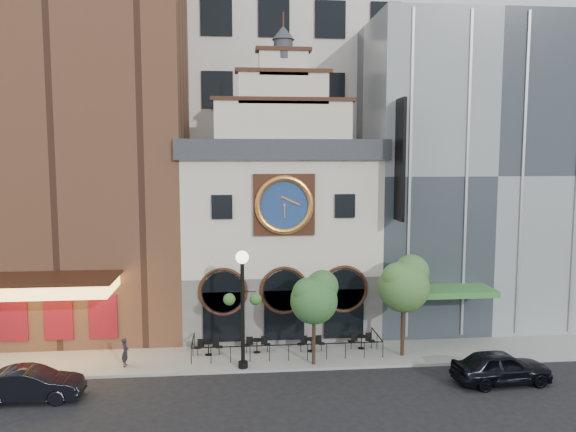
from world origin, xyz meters
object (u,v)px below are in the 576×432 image
(tree_left, at_px, (315,296))
(pedestrian, at_px, (125,352))
(bistro_1, at_px, (257,345))
(car_right, at_px, (501,367))
(bistro_2, at_px, (311,344))
(bistro_3, at_px, (361,341))
(bistro_0, at_px, (208,347))
(tree_right, at_px, (404,283))
(lamppost, at_px, (242,296))
(car_left, at_px, (31,384))

(tree_left, bearing_deg, pedestrian, 176.49)
(bistro_1, relative_size, car_right, 0.32)
(pedestrian, bearing_deg, tree_left, -92.50)
(bistro_2, relative_size, bistro_3, 1.00)
(bistro_0, distance_m, tree_right, 11.63)
(pedestrian, relative_size, tree_left, 0.30)
(bistro_3, distance_m, tree_left, 4.97)
(bistro_0, height_order, lamppost, lamppost)
(car_right, distance_m, pedestrian, 19.52)
(bistro_2, distance_m, bistro_3, 3.00)
(bistro_1, distance_m, bistro_3, 6.11)
(bistro_2, height_order, bistro_3, same)
(car_right, height_order, pedestrian, pedestrian)
(pedestrian, relative_size, tree_right, 0.27)
(tree_right, bearing_deg, car_right, -46.14)
(pedestrian, bearing_deg, car_right, -100.08)
(bistro_0, height_order, tree_left, tree_left)
(bistro_3, bearing_deg, bistro_2, -176.32)
(bistro_3, relative_size, pedestrian, 1.02)
(car_right, bearing_deg, bistro_0, 67.05)
(bistro_3, bearing_deg, car_left, -163.29)
(tree_left, bearing_deg, tree_right, 9.37)
(bistro_2, distance_m, pedestrian, 10.32)
(bistro_2, xyz_separation_m, pedestrian, (-10.23, -1.31, 0.31))
(bistro_0, xyz_separation_m, bistro_2, (5.87, 0.02, 0.00))
(bistro_0, height_order, bistro_1, same)
(bistro_1, bearing_deg, bistro_2, -2.29)
(bistro_0, distance_m, bistro_3, 8.86)
(bistro_0, height_order, car_left, car_left)
(bistro_2, height_order, tree_right, tree_right)
(lamppost, bearing_deg, tree_left, 7.30)
(tree_left, xyz_separation_m, tree_right, (5.18, 0.85, 0.45))
(bistro_0, bearing_deg, car_left, -148.78)
(bistro_2, height_order, car_right, car_right)
(pedestrian, xyz_separation_m, tree_right, (15.32, 0.23, 3.41))
(bistro_1, bearing_deg, tree_left, -34.12)
(bistro_0, xyz_separation_m, bistro_3, (8.86, 0.22, 0.00))
(bistro_1, relative_size, tree_left, 0.31)
(bistro_0, bearing_deg, car_right, -18.81)
(bistro_0, distance_m, bistro_1, 2.76)
(car_right, bearing_deg, tree_right, 39.73)
(bistro_1, bearing_deg, tree_right, -8.32)
(bistro_3, xyz_separation_m, car_left, (-16.86, -5.06, 0.16))
(bistro_1, distance_m, tree_right, 9.10)
(lamppost, xyz_separation_m, tree_right, (9.05, 1.07, 0.28))
(car_right, height_order, lamppost, lamppost)
(lamppost, bearing_deg, car_left, -160.46)
(bistro_2, bearing_deg, bistro_3, 3.68)
(bistro_3, bearing_deg, tree_left, -145.38)
(car_left, bearing_deg, bistro_2, -70.60)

